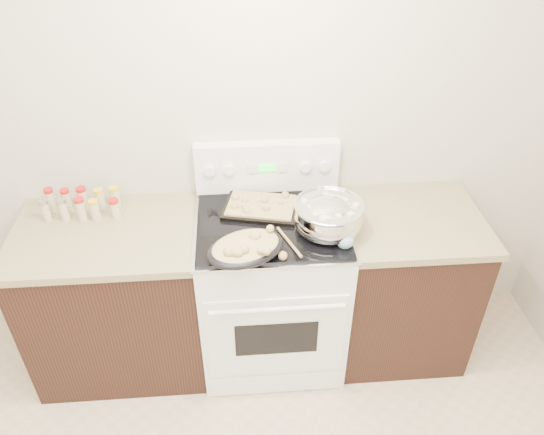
{
  "coord_description": "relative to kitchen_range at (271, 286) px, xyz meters",
  "views": [
    {
      "loc": [
        0.19,
        -0.7,
        2.53
      ],
      "look_at": [
        0.35,
        1.37,
        1.0
      ],
      "focal_mm": 35.0,
      "sensor_mm": 36.0,
      "label": 1
    }
  ],
  "objects": [
    {
      "name": "room_shell",
      "position": [
        -0.35,
        -1.42,
        1.21
      ],
      "size": [
        4.1,
        3.6,
        2.75
      ],
      "color": "beige",
      "rests_on": "ground"
    },
    {
      "name": "counter_left",
      "position": [
        -0.83,
        0.01,
        -0.03
      ],
      "size": [
        0.93,
        0.67,
        0.92
      ],
      "color": "black",
      "rests_on": "ground"
    },
    {
      "name": "counter_right",
      "position": [
        0.73,
        0.01,
        -0.03
      ],
      "size": [
        0.73,
        0.67,
        0.92
      ],
      "color": "black",
      "rests_on": "ground"
    },
    {
      "name": "kitchen_range",
      "position": [
        0.0,
        0.0,
        0.0
      ],
      "size": [
        0.78,
        0.73,
        1.22
      ],
      "color": "white",
      "rests_on": "ground"
    },
    {
      "name": "mixing_bowl",
      "position": [
        0.27,
        -0.1,
        0.53
      ],
      "size": [
        0.43,
        0.43,
        0.2
      ],
      "color": "silver",
      "rests_on": "kitchen_range"
    },
    {
      "name": "roasting_pan",
      "position": [
        -0.14,
        -0.26,
        0.5
      ],
      "size": [
        0.44,
        0.39,
        0.11
      ],
      "color": "black",
      "rests_on": "kitchen_range"
    },
    {
      "name": "baking_sheet",
      "position": [
        -0.05,
        0.1,
        0.47
      ],
      "size": [
        0.42,
        0.34,
        0.06
      ],
      "color": "black",
      "rests_on": "kitchen_range"
    },
    {
      "name": "wooden_spoon",
      "position": [
        0.05,
        -0.26,
        0.46
      ],
      "size": [
        0.11,
        0.24,
        0.04
      ],
      "color": "tan",
      "rests_on": "kitchen_range"
    },
    {
      "name": "blue_ladle",
      "position": [
        0.33,
        -0.22,
        0.49
      ],
      "size": [
        0.12,
        0.28,
        0.1
      ],
      "color": "#7AA8B6",
      "rests_on": "kitchen_range"
    },
    {
      "name": "spice_jars",
      "position": [
        -0.96,
        0.16,
        0.49
      ],
      "size": [
        0.39,
        0.15,
        0.13
      ],
      "color": "#BFB28C",
      "rests_on": "counter_left"
    }
  ]
}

